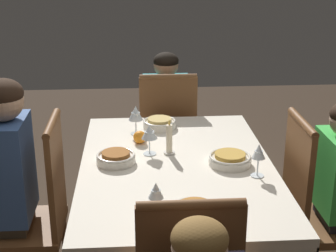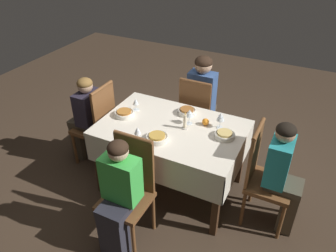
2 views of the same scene
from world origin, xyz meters
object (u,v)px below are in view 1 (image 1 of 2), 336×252
(chair_north, at_px, (315,207))
(bowl_west, at_px, (160,123))
(person_child_teal, at_px, (166,121))
(wine_glass_east, at_px, (156,192))
(bowl_east, at_px, (195,212))
(person_adult_denim, at_px, (1,185))
(bowl_north, at_px, (230,159))
(chair_west, at_px, (167,138))
(chair_south, at_px, (37,210))
(candle_centerpiece, at_px, (169,141))
(bowl_south, at_px, (116,158))
(dining_table, at_px, (177,183))
(wine_glass_west, at_px, (136,114))
(wine_glass_south, at_px, (149,133))
(wine_glass_north, at_px, (259,153))
(orange_fruit, at_px, (140,137))

(chair_north, xyz_separation_m, bowl_west, (-0.57, -0.73, 0.25))
(person_child_teal, distance_m, wine_glass_east, 1.56)
(bowl_east, bearing_deg, person_adult_denim, -120.79)
(chair_north, height_order, bowl_north, chair_north)
(chair_west, bearing_deg, chair_south, 52.59)
(bowl_east, bearing_deg, chair_north, 124.75)
(chair_north, relative_size, candle_centerpiece, 5.57)
(bowl_south, height_order, wine_glass_east, wine_glass_east)
(dining_table, xyz_separation_m, wine_glass_west, (-0.41, -0.19, 0.22))
(candle_centerpiece, bearing_deg, chair_north, 75.01)
(chair_south, distance_m, candle_centerpiece, 0.72)
(person_adult_denim, relative_size, bowl_north, 5.86)
(chair_north, distance_m, person_adult_denim, 1.51)
(person_child_teal, height_order, wine_glass_south, person_child_teal)
(person_child_teal, relative_size, wine_glass_south, 7.04)
(chair_west, xyz_separation_m, wine_glass_south, (0.78, -0.14, 0.34))
(chair_north, distance_m, wine_glass_north, 0.48)
(wine_glass_south, bearing_deg, wine_glass_north, 59.07)
(dining_table, distance_m, wine_glass_east, 0.51)
(person_adult_denim, bearing_deg, bowl_south, 93.31)
(chair_west, bearing_deg, wine_glass_north, 107.60)
(bowl_east, bearing_deg, person_child_teal, -179.52)
(bowl_south, xyz_separation_m, wine_glass_west, (-0.38, 0.10, 0.09))
(wine_glass_north, height_order, candle_centerpiece, candle_centerpiece)
(chair_south, relative_size, wine_glass_west, 6.11)
(person_adult_denim, height_order, wine_glass_east, person_adult_denim)
(wine_glass_east, distance_m, wine_glass_north, 0.56)
(wine_glass_south, bearing_deg, bowl_west, 169.52)
(wine_glass_south, distance_m, wine_glass_west, 0.29)
(chair_north, relative_size, person_adult_denim, 0.83)
(wine_glass_west, bearing_deg, bowl_north, 45.37)
(dining_table, height_order, bowl_south, bowl_south)
(bowl_east, height_order, orange_fruit, orange_fruit)
(person_child_teal, relative_size, bowl_west, 5.78)
(person_adult_denim, bearing_deg, chair_west, 136.90)
(person_child_teal, bearing_deg, chair_west, 90.00)
(dining_table, xyz_separation_m, person_child_teal, (-1.07, 0.02, -0.06))
(wine_glass_south, relative_size, bowl_north, 0.76)
(bowl_west, bearing_deg, wine_glass_west, -56.27)
(chair_west, relative_size, bowl_west, 5.30)
(chair_west, distance_m, person_child_teal, 0.17)
(dining_table, height_order, wine_glass_south, wine_glass_south)
(wine_glass_east, xyz_separation_m, orange_fruit, (-0.74, -0.05, -0.06))
(chair_west, distance_m, candle_centerpiece, 0.83)
(chair_north, relative_size, person_child_teal, 0.92)
(chair_north, relative_size, bowl_south, 5.32)
(bowl_east, bearing_deg, wine_glass_east, -108.44)
(bowl_west, xyz_separation_m, wine_glass_west, (0.09, -0.13, 0.09))
(bowl_east, bearing_deg, candle_centerpiece, -175.06)
(wine_glass_north, relative_size, orange_fruit, 2.30)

